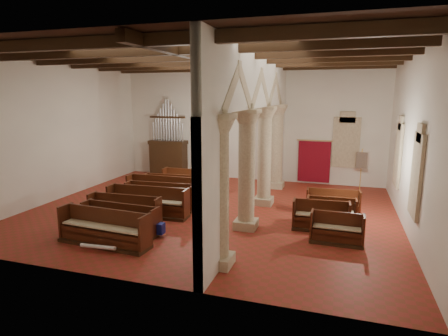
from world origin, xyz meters
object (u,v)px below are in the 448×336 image
lectern (211,168)px  processional_banner (360,178)px  aisle_pew_0 (337,233)px  nave_pew_0 (104,233)px  pipe_organ (168,152)px

lectern → processional_banner: 7.69m
aisle_pew_0 → nave_pew_0: bearing=-160.2°
aisle_pew_0 → processional_banner: bearing=83.3°
nave_pew_0 → lectern: bearing=93.6°
pipe_organ → aisle_pew_0: 11.95m
nave_pew_0 → aisle_pew_0: (6.79, 2.28, -0.04)m
pipe_organ → nave_pew_0: bearing=-75.5°
processional_banner → lectern: bearing=178.9°
pipe_organ → processional_banner: (10.21, -0.97, -0.61)m
pipe_organ → lectern: 2.69m
pipe_organ → aisle_pew_0: size_ratio=2.71×
nave_pew_0 → processional_banner: bearing=52.6°
pipe_organ → aisle_pew_0: pipe_organ is taller
lectern → nave_pew_0: 9.70m
lectern → processional_banner: (7.63, -0.95, 0.17)m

